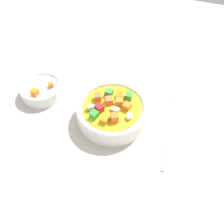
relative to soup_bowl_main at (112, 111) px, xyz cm
name	(u,v)px	position (x,y,z in cm)	size (l,w,h in cm)	color
ground_plane	(112,121)	(0.02, -0.01, -3.66)	(140.00, 140.00, 2.00)	#BAB2A0
soup_bowl_main	(112,111)	(0.00, 0.00, 0.00)	(16.63, 16.63, 6.11)	white
spoon	(168,121)	(3.55, -12.87, -2.22)	(24.06, 4.46, 0.94)	silver
side_bowl_small	(41,89)	(1.02, 19.96, -0.88)	(10.78, 10.78, 4.33)	white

